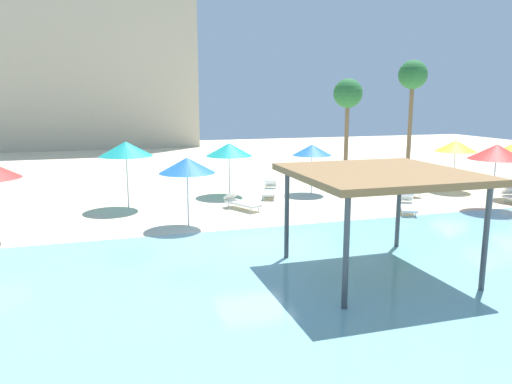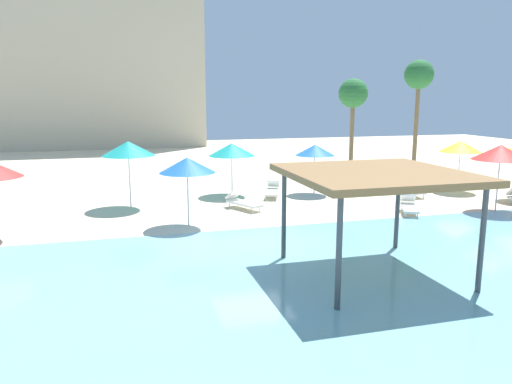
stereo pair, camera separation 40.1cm
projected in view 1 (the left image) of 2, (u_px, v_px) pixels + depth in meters
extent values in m
plane|color=beige|center=(253.00, 241.00, 16.64)|extent=(80.00, 80.00, 0.00)
cube|color=#7AB7C1|center=(316.00, 301.00, 11.70)|extent=(44.00, 13.50, 0.04)
cylinder|color=#42474C|center=(287.00, 215.00, 14.61)|extent=(0.14, 0.14, 2.70)
cylinder|color=#42474C|center=(399.00, 207.00, 15.70)|extent=(0.14, 0.14, 2.70)
cylinder|color=#42474C|center=(346.00, 253.00, 11.03)|extent=(0.14, 0.14, 2.70)
cylinder|color=#42474C|center=(486.00, 239.00, 12.12)|extent=(0.14, 0.14, 2.70)
cube|color=olive|center=(379.00, 174.00, 13.09)|extent=(4.51, 4.51, 0.18)
cylinder|color=silver|center=(312.00, 174.00, 24.84)|extent=(0.06, 0.06, 1.94)
cone|color=blue|center=(312.00, 150.00, 24.61)|extent=(1.97, 1.97, 0.54)
cylinder|color=silver|center=(494.00, 185.00, 21.21)|extent=(0.06, 0.06, 2.20)
cone|color=red|center=(497.00, 152.00, 20.94)|extent=(2.34, 2.34, 0.64)
cylinder|color=silver|center=(454.00, 171.00, 25.71)|extent=(0.06, 0.06, 2.04)
cone|color=yellow|center=(456.00, 146.00, 25.47)|extent=(2.08, 2.08, 0.57)
cylinder|color=silver|center=(229.00, 176.00, 24.40)|extent=(0.06, 0.06, 1.96)
cone|color=teal|center=(229.00, 150.00, 24.15)|extent=(2.29, 2.29, 0.63)
cylinder|color=silver|center=(128.00, 182.00, 21.51)|extent=(0.06, 0.06, 2.30)
cone|color=teal|center=(126.00, 149.00, 21.23)|extent=(2.31, 2.31, 0.63)
cylinder|color=silver|center=(188.00, 200.00, 18.42)|extent=(0.06, 0.06, 2.04)
cone|color=blue|center=(187.00, 165.00, 18.17)|extent=(2.09, 2.09, 0.58)
cylinder|color=white|center=(505.00, 200.00, 22.86)|extent=(0.05, 0.05, 0.22)
cube|color=white|center=(510.00, 191.00, 22.80)|extent=(0.71, 0.64, 0.40)
cylinder|color=white|center=(259.00, 209.00, 21.02)|extent=(0.05, 0.05, 0.22)
cylinder|color=white|center=(250.00, 211.00, 20.69)|extent=(0.05, 0.05, 0.22)
cylinder|color=white|center=(236.00, 204.00, 22.04)|extent=(0.05, 0.05, 0.22)
cylinder|color=white|center=(228.00, 205.00, 21.71)|extent=(0.05, 0.05, 0.22)
cube|color=white|center=(243.00, 203.00, 21.34)|extent=(1.34, 1.88, 0.10)
cube|color=white|center=(232.00, 195.00, 21.81)|extent=(0.76, 0.72, 0.40)
cylinder|color=white|center=(420.00, 195.00, 23.90)|extent=(0.05, 0.05, 0.22)
cylinder|color=white|center=(411.00, 196.00, 23.77)|extent=(0.05, 0.05, 0.22)
cylinder|color=white|center=(404.00, 190.00, 25.26)|extent=(0.05, 0.05, 0.22)
cylinder|color=white|center=(395.00, 191.00, 25.13)|extent=(0.05, 0.05, 0.22)
cube|color=white|center=(408.00, 190.00, 24.48)|extent=(0.65, 1.82, 0.10)
cube|color=white|center=(400.00, 182.00, 25.14)|extent=(0.61, 0.52, 0.40)
cylinder|color=white|center=(416.00, 215.00, 19.89)|extent=(0.05, 0.05, 0.22)
cylinder|color=white|center=(403.00, 215.00, 19.98)|extent=(0.05, 0.05, 0.22)
cylinder|color=white|center=(411.00, 207.00, 21.28)|extent=(0.05, 0.05, 0.22)
cylinder|color=white|center=(400.00, 207.00, 21.37)|extent=(0.05, 0.05, 0.22)
cube|color=white|center=(408.00, 207.00, 20.60)|extent=(1.35, 1.88, 0.10)
cube|color=white|center=(406.00, 197.00, 21.27)|extent=(0.77, 0.73, 0.40)
cylinder|color=white|center=(274.00, 198.00, 23.27)|extent=(0.05, 0.05, 0.22)
cylinder|color=white|center=(264.00, 198.00, 23.31)|extent=(0.05, 0.05, 0.22)
cylinder|color=white|center=(275.00, 192.00, 24.68)|extent=(0.05, 0.05, 0.22)
cylinder|color=white|center=(266.00, 192.00, 24.72)|extent=(0.05, 0.05, 0.22)
cube|color=white|center=(270.00, 192.00, 23.97)|extent=(1.22, 1.89, 0.10)
cube|color=white|center=(271.00, 184.00, 24.64)|extent=(0.75, 0.69, 0.40)
cylinder|color=brown|center=(410.00, 125.00, 32.97)|extent=(0.28, 0.28, 5.93)
sphere|color=#286B33|center=(413.00, 75.00, 32.34)|extent=(1.90, 1.90, 1.90)
cylinder|color=brown|center=(346.00, 135.00, 32.58)|extent=(0.28, 0.28, 4.72)
sphere|color=#286B33|center=(348.00, 93.00, 32.07)|extent=(1.90, 1.90, 1.90)
cube|color=beige|center=(75.00, 42.00, 47.94)|extent=(22.46, 9.83, 20.18)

